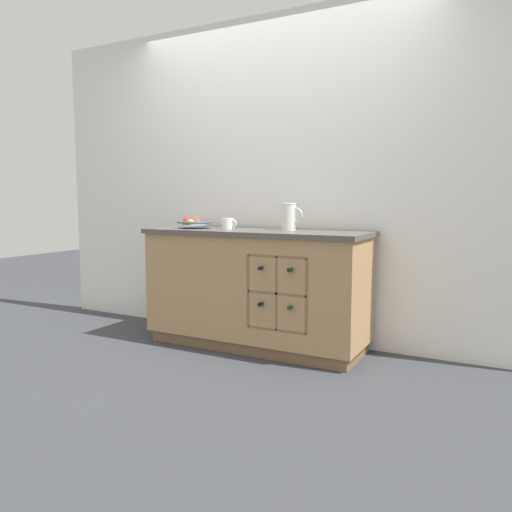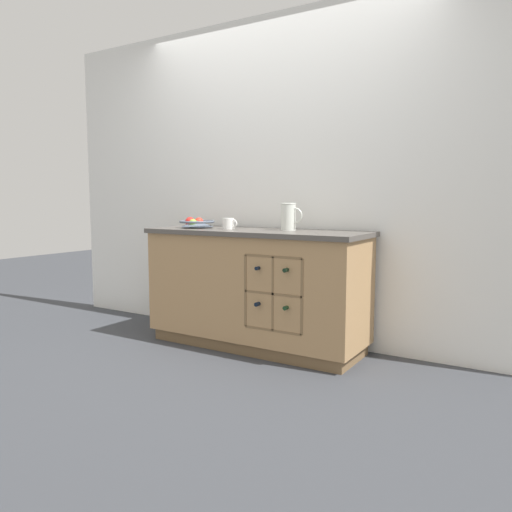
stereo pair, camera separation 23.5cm
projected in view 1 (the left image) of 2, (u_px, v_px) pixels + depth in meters
The scene contains 6 objects.
ground_plane at pixel (256, 346), 3.81m from camera, with size 14.00×14.00×0.00m, color #383A3F.
back_wall at pixel (277, 180), 3.98m from camera, with size 4.40×0.06×2.55m, color white.
kitchen_island at pixel (256, 288), 3.76m from camera, with size 1.70×0.62×0.89m.
fruit_bowl at pixel (194, 223), 3.95m from camera, with size 0.28×0.28×0.09m.
white_pitcher at pixel (289, 216), 3.66m from camera, with size 0.17×0.11×0.20m.
ceramic_mug at pixel (228, 224), 3.79m from camera, with size 0.12×0.09×0.08m.
Camera 1 is at (1.74, -3.28, 1.12)m, focal length 35.00 mm.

